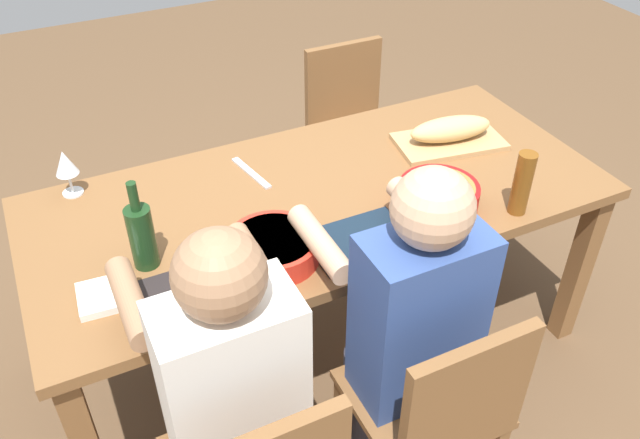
{
  "coord_description": "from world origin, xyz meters",
  "views": [
    {
      "loc": [
        -0.8,
        -1.65,
        2.04
      ],
      "look_at": [
        0.0,
        0.0,
        0.63
      ],
      "focal_mm": 37.11,
      "sensor_mm": 36.0,
      "label": 1
    }
  ],
  "objects": [
    {
      "name": "ground_plane",
      "position": [
        0.0,
        0.0,
        0.0
      ],
      "size": [
        8.0,
        8.0,
        0.0
      ],
      "primitive_type": "plane",
      "color": "brown"
    },
    {
      "name": "dining_table",
      "position": [
        0.0,
        0.0,
        0.66
      ],
      "size": [
        1.96,
        0.88,
        0.74
      ],
      "color": "brown",
      "rests_on": "ground_plane"
    },
    {
      "name": "chair_far_right",
      "position": [
        0.54,
        0.76,
        0.48
      ],
      "size": [
        0.4,
        0.4,
        0.85
      ],
      "color": "brown",
      "rests_on": "ground_plane"
    },
    {
      "name": "diner_near_left",
      "position": [
        -0.54,
        -0.58,
        0.7
      ],
      "size": [
        0.41,
        0.53,
        1.2
      ],
      "color": "#2D2D38",
      "rests_on": "ground_plane"
    },
    {
      "name": "chair_near_center",
      "position": [
        0.0,
        -0.76,
        0.48
      ],
      "size": [
        0.4,
        0.4,
        0.85
      ],
      "color": "brown",
      "rests_on": "ground_plane"
    },
    {
      "name": "diner_near_center",
      "position": [
        0.0,
        -0.58,
        0.7
      ],
      "size": [
        0.41,
        0.53,
        1.2
      ],
      "color": "#2D2D38",
      "rests_on": "ground_plane"
    },
    {
      "name": "serving_bowl_salad",
      "position": [
        -0.27,
        -0.24,
        0.78
      ],
      "size": [
        0.28,
        0.28,
        0.07
      ],
      "color": "red",
      "rests_on": "dining_table"
    },
    {
      "name": "serving_bowl_fruit",
      "position": [
        0.31,
        -0.24,
        0.79
      ],
      "size": [
        0.26,
        0.26,
        0.09
      ],
      "color": "red",
      "rests_on": "dining_table"
    },
    {
      "name": "cutting_board",
      "position": [
        0.58,
        0.08,
        0.75
      ],
      "size": [
        0.43,
        0.28,
        0.02
      ],
      "primitive_type": "cube",
      "rotation": [
        0.0,
        0.0,
        -0.16
      ],
      "color": "tan",
      "rests_on": "dining_table"
    },
    {
      "name": "bread_loaf",
      "position": [
        0.58,
        0.08,
        0.81
      ],
      "size": [
        0.33,
        0.16,
        0.09
      ],
      "primitive_type": "ellipsoid",
      "rotation": [
        0.0,
        0.0,
        -0.16
      ],
      "color": "tan",
      "rests_on": "cutting_board"
    },
    {
      "name": "wine_bottle",
      "position": [
        -0.62,
        -0.1,
        0.85
      ],
      "size": [
        0.08,
        0.08,
        0.29
      ],
      "color": "#193819",
      "rests_on": "dining_table"
    },
    {
      "name": "beer_bottle",
      "position": [
        0.54,
        -0.37,
        0.85
      ],
      "size": [
        0.06,
        0.06,
        0.22
      ],
      "primitive_type": "cylinder",
      "color": "brown",
      "rests_on": "dining_table"
    },
    {
      "name": "wine_glass",
      "position": [
        -0.75,
        0.37,
        0.86
      ],
      "size": [
        0.08,
        0.08,
        0.17
      ],
      "color": "silver",
      "rests_on": "dining_table"
    },
    {
      "name": "placemat_near_left",
      "position": [
        -0.54,
        -0.28,
        0.74
      ],
      "size": [
        0.32,
        0.23,
        0.01
      ],
      "primitive_type": "cube",
      "color": "black",
      "rests_on": "dining_table"
    },
    {
      "name": "placemat_near_center",
      "position": [
        0.0,
        -0.28,
        0.74
      ],
      "size": [
        0.32,
        0.23,
        0.01
      ],
      "primitive_type": "cube",
      "color": "#142333",
      "rests_on": "dining_table"
    },
    {
      "name": "carving_knife",
      "position": [
        -0.17,
        0.22,
        0.74
      ],
      "size": [
        0.07,
        0.23,
        0.01
      ],
      "primitive_type": "cube",
      "rotation": [
        0.0,
        0.0,
        1.75
      ],
      "color": "silver",
      "rests_on": "dining_table"
    },
    {
      "name": "napkin_stack",
      "position": [
        -0.76,
        -0.19,
        0.75
      ],
      "size": [
        0.15,
        0.15,
        0.02
      ],
      "primitive_type": "cube",
      "rotation": [
        0.0,
        0.0,
        -0.08
      ],
      "color": "white",
      "rests_on": "dining_table"
    }
  ]
}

